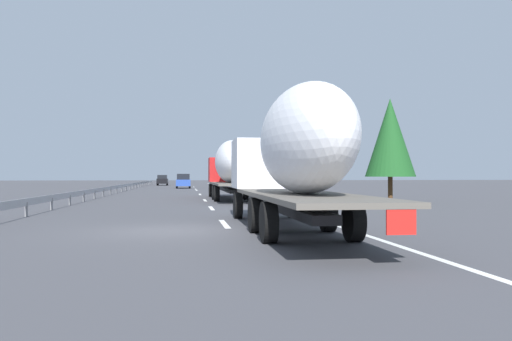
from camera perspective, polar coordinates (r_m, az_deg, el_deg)
name	(u,v)px	position (r m, az deg, el deg)	size (l,w,h in m)	color
ground_plane	(180,191)	(56.14, -8.29, -2.28)	(260.00, 260.00, 0.00)	#424247
lane_stripe_0	(224,224)	(18.25, -3.49, -5.86)	(3.20, 0.20, 0.01)	white
lane_stripe_1	(211,208)	(26.99, -4.92, -4.14)	(3.20, 0.20, 0.01)	white
lane_stripe_2	(205,200)	(35.60, -5.64, -3.27)	(3.20, 0.20, 0.01)	white
lane_stripe_3	(200,194)	(46.82, -6.17, -2.62)	(3.20, 0.20, 0.01)	white
lane_stripe_4	(196,190)	(60.22, -6.55, -2.16)	(3.20, 0.20, 0.01)	white
lane_stripe_5	(196,189)	(65.07, -6.65, -2.04)	(3.20, 0.20, 0.01)	white
lane_stripe_6	(194,187)	(77.03, -6.84, -1.81)	(3.20, 0.20, 0.01)	white
edge_line_right	(228,190)	(61.35, -3.11, -2.13)	(110.00, 0.20, 0.01)	white
truck_lead	(230,166)	(36.78, -2.90, 0.48)	(14.38, 2.55, 4.10)	#B21919
truck_trailing	(293,153)	(15.41, 4.08, 1.88)	(14.08, 2.55, 4.11)	silver
car_blue_sedan	(183,181)	(69.55, -7.99, -1.15)	(4.43, 1.89, 1.92)	#28479E
car_black_suv	(162,180)	(90.36, -10.23, -1.04)	(4.34, 1.83, 1.79)	black
road_sign	(242,170)	(57.05, -1.54, 0.05)	(0.10, 0.90, 3.33)	gray
tree_0	(390,138)	(33.11, 14.51, 3.52)	(3.07, 3.07, 6.46)	#472D19
tree_1	(318,138)	(36.10, 6.77, 3.51)	(2.46, 2.46, 6.62)	#472D19
tree_2	(246,156)	(80.48, -1.09, 1.60)	(3.05, 3.05, 7.61)	#472D19
tree_3	(321,147)	(41.50, 7.11, 2.61)	(3.69, 3.69, 6.18)	#472D19
guardrail_median	(126,186)	(59.47, -14.06, -1.61)	(94.00, 0.10, 0.76)	#9EA0A5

